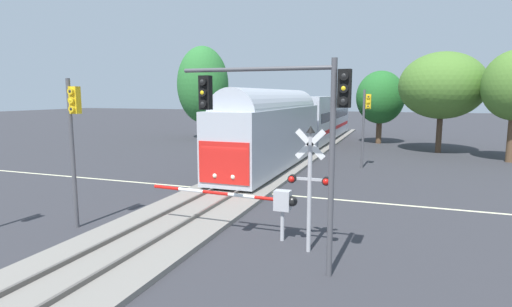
# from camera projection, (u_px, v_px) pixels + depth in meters

# --- Properties ---
(ground_plane) EXTENTS (220.00, 220.00, 0.00)m
(ground_plane) POSITION_uv_depth(u_px,v_px,m) (233.00, 191.00, 21.55)
(ground_plane) COLOR #333338
(road_centre_stripe) EXTENTS (44.00, 0.20, 0.01)m
(road_centre_stripe) POSITION_uv_depth(u_px,v_px,m) (233.00, 191.00, 21.55)
(road_centre_stripe) COLOR beige
(road_centre_stripe) RESTS_ON ground
(railway_track) EXTENTS (4.40, 80.00, 0.32)m
(railway_track) POSITION_uv_depth(u_px,v_px,m) (233.00, 189.00, 21.53)
(railway_track) COLOR gray
(railway_track) RESTS_ON ground
(commuter_train) EXTENTS (3.04, 38.03, 5.16)m
(commuter_train) POSITION_uv_depth(u_px,v_px,m) (304.00, 121.00, 36.47)
(commuter_train) COLOR #B2B7C1
(commuter_train) RESTS_ON railway_track
(crossing_gate_near) EXTENTS (5.73, 0.40, 1.80)m
(crossing_gate_near) POSITION_uv_depth(u_px,v_px,m) (266.00, 200.00, 14.18)
(crossing_gate_near) COLOR #B7B7BC
(crossing_gate_near) RESTS_ON ground
(crossing_signal_mast) EXTENTS (1.36, 0.44, 4.12)m
(crossing_signal_mast) POSITION_uv_depth(u_px,v_px,m) (310.00, 176.00, 12.78)
(crossing_signal_mast) COLOR #B2B2B7
(crossing_signal_mast) RESTS_ON ground
(crossing_gate_far) EXTENTS (5.73, 0.40, 1.80)m
(crossing_gate_far) POSITION_uv_depth(u_px,v_px,m) (216.00, 147.00, 28.52)
(crossing_gate_far) COLOR #B7B7BC
(crossing_gate_far) RESTS_ON ground
(traffic_signal_median) EXTENTS (0.53, 0.38, 5.68)m
(traffic_signal_median) POSITION_uv_depth(u_px,v_px,m) (73.00, 129.00, 14.98)
(traffic_signal_median) COLOR #4C4C51
(traffic_signal_median) RESTS_ON ground
(traffic_signal_far_side) EXTENTS (0.53, 0.38, 5.44)m
(traffic_signal_far_side) POSITION_uv_depth(u_px,v_px,m) (366.00, 116.00, 27.62)
(traffic_signal_far_side) COLOR #4C4C51
(traffic_signal_far_side) RESTS_ON ground
(traffic_signal_near_right) EXTENTS (4.89, 0.38, 6.04)m
(traffic_signal_near_right) POSITION_uv_depth(u_px,v_px,m) (288.00, 113.00, 11.12)
(traffic_signal_near_right) COLOR #4C4C51
(traffic_signal_near_right) RESTS_ON ground
(elm_centre_background) EXTENTS (4.95, 4.95, 7.59)m
(elm_centre_background) POSITION_uv_depth(u_px,v_px,m) (380.00, 98.00, 42.07)
(elm_centre_background) COLOR brown
(elm_centre_background) RESTS_ON ground
(oak_far_right) EXTENTS (7.25, 7.25, 8.79)m
(oak_far_right) POSITION_uv_depth(u_px,v_px,m) (442.00, 86.00, 34.99)
(oak_far_right) COLOR #4C3828
(oak_far_right) RESTS_ON ground
(pine_left_background) EXTENTS (5.96, 5.96, 10.69)m
(pine_left_background) POSITION_uv_depth(u_px,v_px,m) (203.00, 85.00, 46.87)
(pine_left_background) COLOR brown
(pine_left_background) RESTS_ON ground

